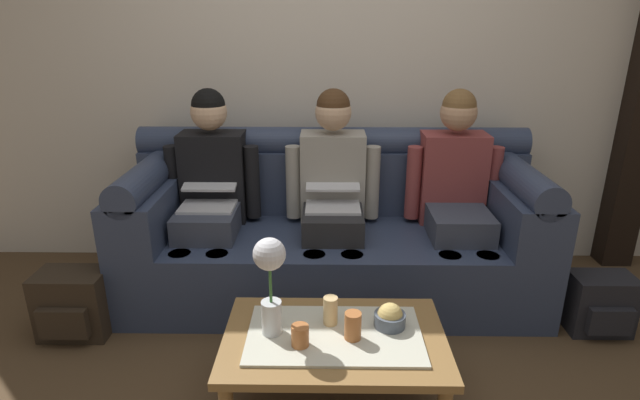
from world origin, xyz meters
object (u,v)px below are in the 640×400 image
object	(u,v)px
backpack_right	(600,305)
backpack_left	(74,304)
couch	(332,233)
cup_near_right	(330,311)
person_right	(456,189)
person_left	(211,188)
snack_bowl	(390,317)
flower_vase	(270,275)
cup_far_center	(300,336)
coffee_table	(334,344)
person_middle	(333,188)
cup_near_left	(353,326)

from	to	relation	value
backpack_right	backpack_left	size ratio (longest dim) A/B	0.90
couch	cup_near_right	world-z (taller)	couch
backpack_right	person_right	bearing A→B (deg)	148.18
person_right	cup_near_right	xyz separation A→B (m)	(-0.73, -0.93, -0.24)
person_left	snack_bowl	xyz separation A→B (m)	(0.95, -0.95, -0.26)
person_right	flower_vase	xyz separation A→B (m)	(-0.98, -1.00, -0.03)
backpack_right	backpack_left	bearing A→B (deg)	-178.60
person_left	cup_far_center	bearing A→B (deg)	-62.04
person_right	cup_near_right	bearing A→B (deg)	-128.13
person_left	coffee_table	size ratio (longest dim) A/B	1.32
coffee_table	person_left	bearing A→B (deg)	125.41
cup_far_center	backpack_left	distance (m)	1.38
person_left	person_middle	xyz separation A→B (m)	(0.72, -0.00, 0.00)
cup_near_right	cup_near_left	bearing A→B (deg)	-49.26
cup_near_right	backpack_right	world-z (taller)	cup_near_right
snack_bowl	backpack_left	bearing A→B (deg)	164.52
couch	snack_bowl	world-z (taller)	couch
backpack_left	flower_vase	bearing A→B (deg)	-24.24
backpack_right	cup_far_center	bearing A→B (deg)	-157.39
coffee_table	cup_far_center	distance (m)	0.19
cup_far_center	backpack_left	world-z (taller)	cup_far_center
person_middle	person_left	bearing A→B (deg)	180.00
cup_near_left	person_left	bearing A→B (deg)	127.26
backpack_left	person_middle	bearing A→B (deg)	20.37
flower_vase	snack_bowl	bearing A→B (deg)	6.27
couch	person_middle	bearing A→B (deg)	-90.00
couch	person_right	bearing A→B (deg)	-0.29
couch	cup_near_left	size ratio (longest dim) A/B	20.37
cup_far_center	cup_near_right	bearing A→B (deg)	51.89
couch	backpack_right	world-z (taller)	couch
couch	cup_far_center	size ratio (longest dim) A/B	26.92
cup_near_left	cup_far_center	size ratio (longest dim) A/B	1.32
flower_vase	cup_near_left	xyz separation A→B (m)	(0.33, -0.04, -0.21)
person_left	person_middle	world-z (taller)	same
person_middle	cup_near_left	distance (m)	1.07
person_middle	couch	bearing A→B (deg)	90.00
coffee_table	cup_far_center	world-z (taller)	cup_far_center
flower_vase	backpack_left	world-z (taller)	flower_vase
person_right	coffee_table	xyz separation A→B (m)	(-0.72, -1.01, -0.35)
coffee_table	flower_vase	bearing A→B (deg)	178.98
cup_near_left	cup_far_center	bearing A→B (deg)	-166.68
couch	person_middle	size ratio (longest dim) A/B	1.96
flower_vase	cup_far_center	bearing A→B (deg)	-35.24
person_middle	flower_vase	size ratio (longest dim) A/B	2.86
couch	backpack_right	bearing A→B (deg)	-17.26
cup_near_left	backpack_right	xyz separation A→B (m)	(1.35, 0.60, -0.26)
person_left	snack_bowl	bearing A→B (deg)	-44.93
backpack_right	snack_bowl	bearing A→B (deg)	-156.75
cup_near_right	backpack_left	world-z (taller)	cup_near_right
person_middle	backpack_left	distance (m)	1.53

